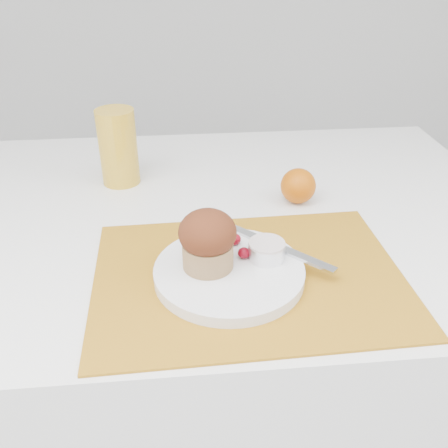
{
  "coord_description": "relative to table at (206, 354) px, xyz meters",
  "views": [
    {
      "loc": [
        -0.04,
        -0.77,
        1.21
      ],
      "look_at": [
        0.03,
        -0.09,
        0.8
      ],
      "focal_mm": 40.0,
      "sensor_mm": 36.0,
      "label": 1
    }
  ],
  "objects": [
    {
      "name": "juice_glass",
      "position": [
        -0.16,
        0.14,
        0.45
      ],
      "size": [
        0.1,
        0.1,
        0.15
      ],
      "primitive_type": "cylinder",
      "rotation": [
        0.0,
        0.0,
        0.37
      ],
      "color": "gold",
      "rests_on": "table"
    },
    {
      "name": "muffin",
      "position": [
        -0.0,
        -0.21,
        0.44
      ],
      "size": [
        0.1,
        0.1,
        0.09
      ],
      "color": "#A17B4E",
      "rests_on": "plate"
    },
    {
      "name": "placemat",
      "position": [
        0.06,
        -0.21,
        0.38
      ],
      "size": [
        0.47,
        0.35,
        0.0
      ],
      "primitive_type": "cube",
      "rotation": [
        0.0,
        0.0,
        0.03
      ],
      "color": "#AB7117",
      "rests_on": "table"
    },
    {
      "name": "plate",
      "position": [
        0.03,
        -0.22,
        0.39
      ],
      "size": [
        0.26,
        0.26,
        0.02
      ],
      "primitive_type": "cylinder",
      "rotation": [
        0.0,
        0.0,
        0.17
      ],
      "color": "white",
      "rests_on": "placemat"
    },
    {
      "name": "orange",
      "position": [
        0.19,
        0.02,
        0.41
      ],
      "size": [
        0.07,
        0.07,
        0.07
      ],
      "primitive_type": "sphere",
      "color": "#C15906",
      "rests_on": "table"
    },
    {
      "name": "raspberry_far",
      "position": [
        0.05,
        -0.19,
        0.41
      ],
      "size": [
        0.02,
        0.02,
        0.02
      ],
      "primitive_type": "ellipsoid",
      "color": "#4E020C",
      "rests_on": "plate"
    },
    {
      "name": "butter_knife",
      "position": [
        0.11,
        -0.18,
        0.4
      ],
      "size": [
        0.15,
        0.15,
        0.0
      ],
      "primitive_type": "cube",
      "rotation": [
        0.0,
        0.0,
        -0.78
      ],
      "color": "#B8BBC1",
      "rests_on": "plate"
    },
    {
      "name": "table",
      "position": [
        0.0,
        0.0,
        0.0
      ],
      "size": [
        1.2,
        0.8,
        0.75
      ],
      "primitive_type": "cube",
      "color": "white",
      "rests_on": "ground"
    },
    {
      "name": "ramekin",
      "position": [
        0.09,
        -0.2,
        0.41
      ],
      "size": [
        0.07,
        0.07,
        0.02
      ],
      "primitive_type": "cylinder",
      "rotation": [
        0.0,
        0.0,
        -0.25
      ],
      "color": "silver",
      "rests_on": "plate"
    },
    {
      "name": "raspberry_near",
      "position": [
        0.04,
        -0.15,
        0.41
      ],
      "size": [
        0.02,
        0.02,
        0.02
      ],
      "primitive_type": "ellipsoid",
      "color": "#59020B",
      "rests_on": "plate"
    },
    {
      "name": "cream",
      "position": [
        0.09,
        -0.2,
        0.42
      ],
      "size": [
        0.07,
        0.07,
        0.01
      ],
      "primitive_type": "cylinder",
      "rotation": [
        0.0,
        0.0,
        0.37
      ],
      "color": "beige",
      "rests_on": "ramekin"
    }
  ]
}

